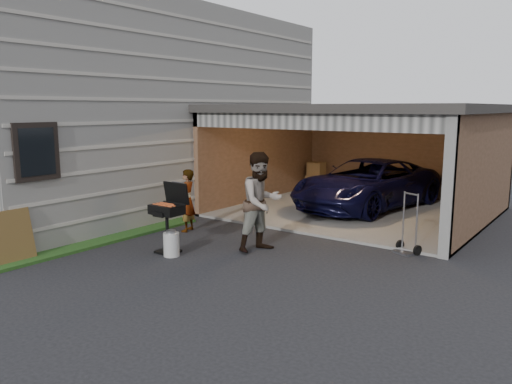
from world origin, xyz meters
TOP-DOWN VIEW (x-y plane):
  - ground at (0.00, 0.00)m, footprint 80.00×80.00m
  - house at (-6.00, 4.00)m, footprint 7.00×11.00m
  - groundcover_strip at (-2.25, -1.00)m, footprint 0.50×8.00m
  - garage at (0.76, 6.79)m, footprint 6.80×6.30m
  - minivan at (0.82, 6.90)m, footprint 2.98×5.16m
  - woman at (-1.51, 2.20)m, footprint 0.49×0.61m
  - man at (0.80, 1.92)m, footprint 0.99×1.13m
  - bbq_grill at (-0.60, 0.74)m, footprint 0.62×0.54m
  - propane_tank at (-0.37, 0.59)m, footprint 0.38×0.38m
  - plywood_panel at (-2.38, -1.50)m, footprint 0.25×0.89m
  - hand_truck at (3.20, 3.47)m, footprint 0.55×0.50m

SIDE VIEW (x-z plane):
  - ground at x=0.00m, z-range 0.00..0.00m
  - groundcover_strip at x=-2.25m, z-range 0.00..0.06m
  - propane_tank at x=-0.37m, z-range 0.00..0.46m
  - hand_truck at x=3.20m, z-range -0.37..0.83m
  - plywood_panel at x=-2.38m, z-range 0.00..0.98m
  - minivan at x=0.82m, z-range 0.00..1.35m
  - woman at x=-1.51m, z-range 0.00..1.44m
  - bbq_grill at x=-0.60m, z-range 0.13..1.50m
  - man at x=0.80m, z-range 0.00..1.97m
  - garage at x=0.76m, z-range 0.42..3.32m
  - house at x=-6.00m, z-range 0.00..5.50m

